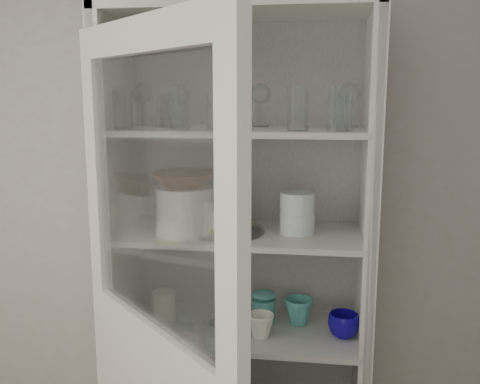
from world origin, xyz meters
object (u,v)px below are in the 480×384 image
Objects in this scene: plate_stack_back at (186,208)px; white_canister at (164,305)px; cream_bowl at (185,196)px; plate_stack_front at (185,219)px; terracotta_bowl at (184,179)px; mug_blue at (344,325)px; goblet_2 at (260,103)px; mug_teal at (299,311)px; grey_bowl_stack at (297,213)px; pantry_cabinet at (242,301)px; mug_white at (261,326)px; teal_jar at (264,308)px; glass_platter at (227,230)px; yellow_trivet at (227,227)px; goblet_0 at (143,102)px; goblet_3 at (349,103)px; measuring_cups at (222,328)px; goblet_1 at (182,107)px; white_ramekin at (227,217)px.

white_canister is at bearing -136.71° from plate_stack_back.
cream_bowl reaches higher than white_canister.
plate_stack_front is 0.15m from terracotta_bowl.
cream_bowl is 1.82× the size of mug_blue.
goblet_2 is 1.57× the size of mug_teal.
plate_stack_front is 0.43m from grey_bowl_stack.
plate_stack_front is 0.19m from plate_stack_back.
mug_blue is 1.05× the size of white_canister.
pantry_cabinet is at bearing 147.87° from mug_blue.
white_canister is at bearing 139.34° from plate_stack_front.
mug_white is (0.30, -0.02, -0.41)m from plate_stack_front.
plate_stack_front is 1.92× the size of teal_jar.
white_canister is at bearing -170.91° from mug_teal.
plate_stack_back is 0.68× the size of glass_platter.
yellow_trivet reaches higher than glass_platter.
goblet_0 is at bearing 141.82° from white_canister.
cream_bowl reaches higher than mug_white.
yellow_trivet is 1.34× the size of mug_teal.
plate_stack_front is 1.92× the size of mug_teal.
mug_blue is (0.65, -0.16, -0.41)m from plate_stack_back.
goblet_2 is at bearing 176.18° from mug_teal.
white_canister is (-0.56, -0.02, 0.00)m from mug_teal.
terracotta_bowl is at bearing -77.78° from plate_stack_back.
plate_stack_front is at bearing -164.74° from goblet_3.
cream_bowl reaches higher than mug_teal.
pantry_cabinet is 19.35× the size of measuring_cups.
goblet_1 is 1.31× the size of white_canister.
goblet_1 reaches higher than yellow_trivet.
goblet_1 is at bearing 171.61° from teal_jar.
goblet_1 is 0.38m from cream_bowl.
pantry_cabinet is at bearing 161.42° from grey_bowl_stack.
grey_bowl_stack is at bearing 6.17° from white_ramekin.
white_ramekin reaches higher than measuring_cups.
measuring_cups is at bearing -116.48° from yellow_trivet.
teal_jar is at bearing -4.34° from pantry_cabinet.
cream_bowl is at bearing -164.74° from goblet_3.
yellow_trivet is at bearing -131.47° from goblet_2.
goblet_1 is (0.16, 0.00, -0.02)m from goblet_0.
goblet_3 is 0.79m from plate_stack_back.
cream_bowl reaches higher than mug_blue.
goblet_2 is at bearing 141.67° from mug_blue.
pantry_cabinet reaches higher than mug_blue.
terracotta_bowl is 0.58m from white_canister.
glass_platter is (0.16, 0.03, -0.14)m from cream_bowl.
white_canister is (-0.39, -0.05, -0.83)m from goblet_2.
goblet_0 is 1.53× the size of mug_blue.
cream_bowl is at bearing -39.67° from goblet_0.
white_canister reaches higher than mug_white.
grey_bowl_stack is (0.47, -0.13, 0.02)m from plate_stack_back.
goblet_3 reaches higher than plate_stack_front.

